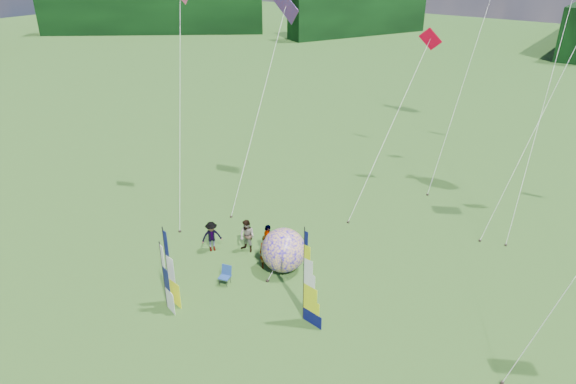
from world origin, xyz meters
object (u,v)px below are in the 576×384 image
Objects in this scene: feather_banner_main at (304,277)px; kite_whale at (562,35)px; spectator_a at (266,252)px; side_banner_left at (167,266)px; spectator_c at (212,236)px; bol_inflatable at (284,250)px; camp_chair at (225,276)px; spectator_b at (247,236)px; spectator_d at (268,241)px; side_banner_far at (164,276)px.

feather_banner_main is 0.21× the size of kite_whale.
feather_banner_main reaches higher than spectator_a.
spectator_c is (-1.43, 4.29, -1.03)m from side_banner_left.
kite_whale is at bearing 81.59° from feather_banner_main.
spectator_c is at bearing 117.88° from side_banner_left.
bol_inflatable is 1.31× the size of spectator_c.
side_banner_left is 2.21× the size of spectator_c.
spectator_a is at bearing 158.58° from feather_banner_main.
spectator_a is 2.43m from camp_chair.
spectator_b is 0.98× the size of spectator_d.
side_banner_far is at bearing -125.80° from spectator_c.
side_banner_far reaches higher than spectator_b.
spectator_c is (-4.12, -0.80, -0.26)m from bol_inflatable.
feather_banner_main is 6.20m from side_banner_far.
bol_inflatable is at bearing 147.52° from feather_banner_main.
side_banner_far is 1.77× the size of spectator_d.
camp_chair is at bearing -123.39° from kite_whale.
feather_banner_main is 4.06m from bol_inflatable.
spectator_a is at bearing 159.48° from spectator_d.
camp_chair is 0.05× the size of kite_whale.
spectator_b is 1.23m from spectator_d.
spectator_c is (-1.61, 4.67, -0.80)m from side_banner_far.
camp_chair is (-4.48, -0.10, -1.75)m from feather_banner_main.
spectator_a is (-3.73, 2.17, -1.32)m from feather_banner_main.
kite_whale is (5.19, 16.81, 8.14)m from feather_banner_main.
spectator_d is (2.77, 1.28, 0.08)m from spectator_c.
bol_inflatable is 2.35× the size of camp_chair.
spectator_b is 3.12m from camp_chair.
side_banner_left is 5.80m from bol_inflatable.
side_banner_far is 0.16× the size of kite_whale.
spectator_a is 0.09× the size of kite_whale.
side_banner_left is 0.49m from side_banner_far.
spectator_d is 1.96× the size of camp_chair.
camp_chair is at bearing -119.90° from bol_inflatable.
spectator_a is 0.99× the size of spectator_b.
camp_chair is at bearing 123.92° from spectator_d.
spectator_a is 0.98× the size of spectator_d.
side_banner_far reaches higher than spectator_c.
side_banner_left reaches higher than spectator_b.
spectator_d is at bearing 11.00° from spectator_b.
side_banner_left reaches higher than spectator_a.
feather_banner_main is 1.18× the size of side_banner_left.
spectator_a is at bearing -48.02° from spectator_c.
bol_inflatable reaches higher than spectator_a.
spectator_c is (-7.06, 1.77, -1.37)m from feather_banner_main.
kite_whale is (10.82, 19.32, 8.48)m from side_banner_left.
spectator_d is at bearing 153.31° from feather_banner_main.
spectator_c is 0.08× the size of kite_whale.
bol_inflatable reaches higher than spectator_b.
spectator_d is at bearing -128.22° from kite_whale.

